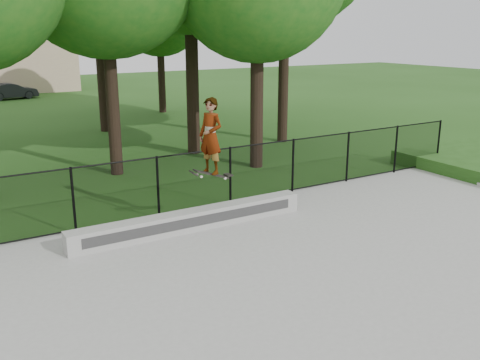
% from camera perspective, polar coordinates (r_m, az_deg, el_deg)
% --- Properties ---
extents(ground, '(100.00, 100.00, 0.00)m').
position_cam_1_polar(ground, '(9.74, 17.11, -12.02)').
color(ground, '#224B15').
rests_on(ground, ground).
extents(concrete_slab, '(14.00, 12.00, 0.06)m').
position_cam_1_polar(concrete_slab, '(9.72, 17.12, -11.86)').
color(concrete_slab, gray).
rests_on(concrete_slab, ground).
extents(grind_ledge, '(5.63, 0.40, 0.45)m').
position_cam_1_polar(grind_ledge, '(12.13, -5.16, -4.27)').
color(grind_ledge, '#A09F9B').
rests_on(grind_ledge, concrete_slab).
extents(car_b, '(3.04, 1.56, 1.05)m').
position_cam_1_polar(car_b, '(38.57, -23.18, 8.71)').
color(car_b, black).
rests_on(car_b, ground).
extents(skater_airborne, '(0.81, 0.72, 1.90)m').
position_cam_1_polar(skater_airborne, '(11.79, -3.15, 4.55)').
color(skater_airborne, black).
rests_on(skater_airborne, ground).
extents(chainlink_fence, '(16.06, 0.06, 1.50)m').
position_cam_1_polar(chainlink_fence, '(13.75, -1.04, 0.52)').
color(chainlink_fence, black).
rests_on(chainlink_fence, concrete_slab).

